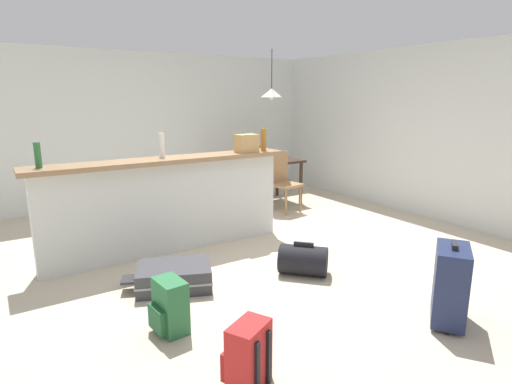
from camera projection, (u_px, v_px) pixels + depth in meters
ground_plane at (244, 252)px, 4.93m from camera, size 13.00×13.00×0.05m
wall_back at (151, 128)px, 7.15m from camera, size 6.60×0.10×2.50m
wall_right at (400, 131)px, 6.51m from camera, size 0.10×6.00×2.50m
partition_half_wall at (169, 208)px, 4.78m from camera, size 2.80×0.20×1.05m
bar_countertop at (166, 160)px, 4.66m from camera, size 2.96×0.40×0.05m
bottle_green at (38, 155)px, 3.98m from camera, size 0.06×0.06×0.25m
bottle_white at (162, 145)px, 4.67m from camera, size 0.06×0.06×0.27m
bottle_amber at (264, 140)px, 5.25m from camera, size 0.07×0.07×0.28m
grocery_bag at (247, 143)px, 5.12m from camera, size 0.26×0.18×0.22m
dining_table at (266, 165)px, 6.97m from camera, size 1.10×0.80×0.74m
dining_chair_near_partition at (282, 179)px, 6.52m from camera, size 0.46×0.46×0.93m
dining_chair_far_side at (249, 168)px, 7.51m from camera, size 0.46×0.46×0.93m
pendant_lamp at (272, 93)px, 6.68m from camera, size 0.34×0.34×0.79m
suitcase_flat_charcoal at (174, 276)px, 3.93m from camera, size 0.89×0.72×0.22m
backpack_green at (170, 307)px, 3.17m from camera, size 0.27×0.30×0.42m
backpack_red at (248, 356)px, 2.57m from camera, size 0.33×0.32×0.42m
duffel_bag_black at (303, 260)px, 4.22m from camera, size 0.55×0.56×0.34m
suitcase_upright_navy at (450, 284)px, 3.27m from camera, size 0.50×0.45×0.67m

